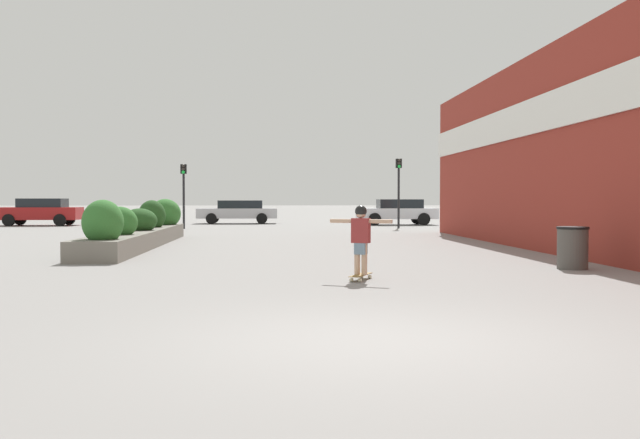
% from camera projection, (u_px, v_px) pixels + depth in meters
% --- Properties ---
extents(ground_plane, '(300.00, 300.00, 0.00)m').
position_uv_depth(ground_plane, '(373.00, 340.00, 7.14)').
color(ground_plane, gray).
extents(building_wall_right, '(0.67, 30.38, 5.42)m').
position_uv_depth(building_wall_right, '(621.00, 138.00, 15.17)').
color(building_wall_right, maroon).
rests_on(building_wall_right, ground_plane).
extents(planter_box, '(1.26, 11.53, 1.42)m').
position_uv_depth(planter_box, '(140.00, 230.00, 21.37)').
color(planter_box, slate).
rests_on(planter_box, ground_plane).
extents(skateboard, '(0.50, 0.79, 0.10)m').
position_uv_depth(skateboard, '(361.00, 276.00, 12.44)').
color(skateboard, olive).
rests_on(skateboard, ground_plane).
extents(skateboarder, '(1.05, 0.55, 1.21)m').
position_uv_depth(skateboarder, '(361.00, 233.00, 12.42)').
color(skateboarder, tan).
rests_on(skateboarder, skateboard).
extents(trash_bin, '(0.64, 0.64, 0.86)m').
position_uv_depth(trash_bin, '(573.00, 248.00, 14.40)').
color(trash_bin, '#514C47').
rests_on(trash_bin, ground_plane).
extents(car_leftmost, '(4.15, 1.84, 1.54)m').
position_uv_depth(car_leftmost, '(555.00, 210.00, 38.87)').
color(car_leftmost, navy).
rests_on(car_leftmost, ground_plane).
extents(car_center_left, '(4.30, 1.96, 1.40)m').
position_uv_depth(car_center_left, '(397.00, 211.00, 39.06)').
color(car_center_left, silver).
rests_on(car_center_left, ground_plane).
extents(car_center_right, '(4.58, 1.84, 1.34)m').
position_uv_depth(car_center_right, '(238.00, 211.00, 41.10)').
color(car_center_right, '#BCBCC1').
rests_on(car_center_right, ground_plane).
extents(car_rightmost, '(4.21, 1.88, 1.45)m').
position_uv_depth(car_rightmost, '(40.00, 211.00, 37.97)').
color(car_rightmost, maroon).
rests_on(car_rightmost, ground_plane).
extents(traffic_light_left, '(0.28, 0.30, 3.07)m').
position_uv_depth(traffic_light_left, '(184.00, 184.00, 33.85)').
color(traffic_light_left, black).
rests_on(traffic_light_left, ground_plane).
extents(traffic_light_right, '(0.28, 0.30, 3.38)m').
position_uv_depth(traffic_light_right, '(399.00, 181.00, 34.64)').
color(traffic_light_right, black).
rests_on(traffic_light_right, ground_plane).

